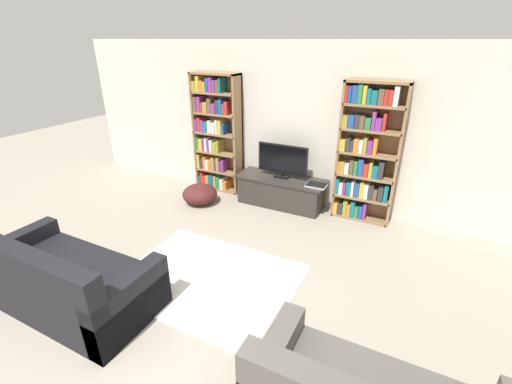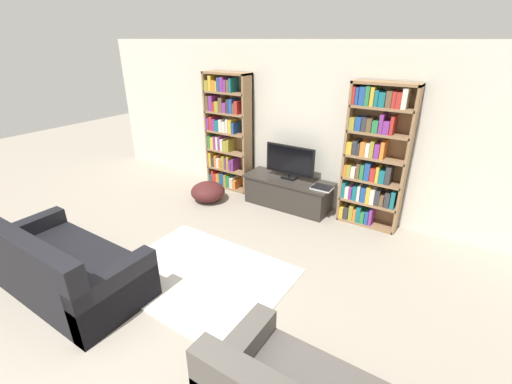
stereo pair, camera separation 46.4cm
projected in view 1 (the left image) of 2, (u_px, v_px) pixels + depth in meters
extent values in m
cube|color=silver|center=(298.00, 126.00, 5.57)|extent=(8.80, 0.06, 2.60)
cube|color=#93704C|center=(198.00, 132.00, 6.27)|extent=(0.04, 0.30, 2.10)
cube|color=#93704C|center=(238.00, 137.00, 5.92)|extent=(0.04, 0.30, 2.10)
cube|color=#93704C|center=(221.00, 133.00, 6.20)|extent=(0.88, 0.04, 2.10)
cube|color=#93704C|center=(215.00, 73.00, 5.67)|extent=(0.88, 0.30, 0.04)
cube|color=#93704C|center=(220.00, 187.00, 6.52)|extent=(0.84, 0.30, 0.04)
cube|color=#196B75|center=(203.00, 179.00, 6.62)|extent=(0.04, 0.24, 0.17)
cube|color=#B72D28|center=(205.00, 177.00, 6.58)|extent=(0.04, 0.24, 0.25)
cube|color=#B72D28|center=(207.00, 179.00, 6.57)|extent=(0.06, 0.24, 0.20)
cube|color=orange|center=(210.00, 179.00, 6.54)|extent=(0.07, 0.24, 0.22)
cube|color=#196B75|center=(213.00, 180.00, 6.51)|extent=(0.04, 0.24, 0.22)
cube|color=#234C99|center=(215.00, 180.00, 6.49)|extent=(0.05, 0.24, 0.24)
cube|color=#9E9333|center=(218.00, 181.00, 6.47)|extent=(0.06, 0.24, 0.23)
cube|color=#2D7F47|center=(221.00, 182.00, 6.44)|extent=(0.07, 0.24, 0.22)
cube|color=silver|center=(224.00, 183.00, 6.41)|extent=(0.07, 0.24, 0.19)
cube|color=orange|center=(228.00, 184.00, 6.39)|extent=(0.06, 0.24, 0.16)
cube|color=#93704C|center=(219.00, 170.00, 6.37)|extent=(0.84, 0.30, 0.04)
cube|color=gold|center=(202.00, 160.00, 6.46)|extent=(0.05, 0.24, 0.25)
cube|color=#333338|center=(205.00, 163.00, 6.45)|extent=(0.07, 0.24, 0.16)
cube|color=orange|center=(207.00, 162.00, 6.41)|extent=(0.05, 0.24, 0.22)
cube|color=silver|center=(210.00, 163.00, 6.40)|extent=(0.06, 0.24, 0.18)
cube|color=orange|center=(213.00, 164.00, 6.37)|extent=(0.05, 0.24, 0.18)
cube|color=#9E9333|center=(215.00, 163.00, 6.33)|extent=(0.06, 0.24, 0.24)
cube|color=#7F338C|center=(218.00, 164.00, 6.32)|extent=(0.04, 0.24, 0.21)
cube|color=#9E9333|center=(220.00, 163.00, 6.29)|extent=(0.05, 0.24, 0.25)
cube|color=#7F338C|center=(223.00, 165.00, 6.28)|extent=(0.04, 0.24, 0.19)
cube|color=#7F338C|center=(225.00, 165.00, 6.25)|extent=(0.05, 0.24, 0.22)
cube|color=#93704C|center=(218.00, 152.00, 6.23)|extent=(0.84, 0.30, 0.04)
cube|color=#2D7F47|center=(200.00, 142.00, 6.32)|extent=(0.05, 0.24, 0.23)
cube|color=gold|center=(203.00, 143.00, 6.29)|extent=(0.08, 0.24, 0.21)
cube|color=#7F338C|center=(206.00, 143.00, 6.26)|extent=(0.04, 0.24, 0.23)
cube|color=silver|center=(209.00, 144.00, 6.24)|extent=(0.05, 0.24, 0.24)
cube|color=#7F338C|center=(211.00, 144.00, 6.22)|extent=(0.04, 0.24, 0.24)
cube|color=silver|center=(214.00, 145.00, 6.20)|extent=(0.06, 0.24, 0.21)
cube|color=#9E9333|center=(217.00, 146.00, 6.18)|extent=(0.08, 0.24, 0.18)
cube|color=#9E9333|center=(220.00, 146.00, 6.14)|extent=(0.04, 0.24, 0.22)
cube|color=#93704C|center=(217.00, 133.00, 6.09)|extent=(0.84, 0.30, 0.04)
cube|color=#7F338C|center=(199.00, 124.00, 6.18)|extent=(0.05, 0.24, 0.21)
cube|color=#B72D28|center=(202.00, 124.00, 6.15)|extent=(0.06, 0.24, 0.24)
cube|color=#7F338C|center=(205.00, 125.00, 6.13)|extent=(0.06, 0.24, 0.21)
cube|color=#196B75|center=(208.00, 126.00, 6.10)|extent=(0.08, 0.24, 0.19)
cube|color=silver|center=(212.00, 126.00, 6.06)|extent=(0.06, 0.24, 0.21)
cube|color=silver|center=(216.00, 127.00, 6.04)|extent=(0.08, 0.24, 0.18)
cube|color=silver|center=(219.00, 126.00, 6.00)|extent=(0.05, 0.24, 0.24)
cube|color=gold|center=(222.00, 127.00, 5.97)|extent=(0.07, 0.24, 0.23)
cube|color=#234C99|center=(226.00, 128.00, 5.95)|extent=(0.05, 0.24, 0.19)
cube|color=#93704C|center=(216.00, 113.00, 5.94)|extent=(0.84, 0.30, 0.04)
cube|color=brown|center=(198.00, 104.00, 6.03)|extent=(0.06, 0.24, 0.25)
cube|color=#7F338C|center=(202.00, 104.00, 5.99)|extent=(0.08, 0.24, 0.26)
cube|color=#B72D28|center=(205.00, 107.00, 5.98)|extent=(0.04, 0.24, 0.16)
cube|color=#9E9333|center=(208.00, 107.00, 5.95)|extent=(0.08, 0.24, 0.17)
cube|color=brown|center=(212.00, 105.00, 5.90)|extent=(0.07, 0.24, 0.24)
cube|color=#7F338C|center=(216.00, 108.00, 5.89)|extent=(0.08, 0.24, 0.16)
cube|color=#333338|center=(220.00, 106.00, 5.84)|extent=(0.05, 0.24, 0.23)
cube|color=#234C99|center=(223.00, 106.00, 5.81)|extent=(0.06, 0.24, 0.24)
cube|color=brown|center=(226.00, 109.00, 5.80)|extent=(0.04, 0.24, 0.17)
cube|color=#B72D28|center=(229.00, 108.00, 5.77)|extent=(0.06, 0.24, 0.22)
cube|color=#93704C|center=(215.00, 93.00, 5.80)|extent=(0.84, 0.30, 0.04)
cube|color=#9E9333|center=(197.00, 86.00, 5.90)|extent=(0.08, 0.24, 0.16)
cube|color=gold|center=(201.00, 83.00, 5.85)|extent=(0.06, 0.24, 0.25)
cube|color=orange|center=(204.00, 86.00, 5.83)|extent=(0.06, 0.24, 0.18)
cube|color=gold|center=(207.00, 86.00, 5.81)|extent=(0.04, 0.24, 0.16)
cube|color=#234C99|center=(210.00, 85.00, 5.77)|extent=(0.05, 0.24, 0.23)
cube|color=#7F338C|center=(213.00, 84.00, 5.74)|extent=(0.07, 0.24, 0.24)
cube|color=#7F338C|center=(217.00, 86.00, 5.72)|extent=(0.05, 0.24, 0.20)
cube|color=brown|center=(220.00, 86.00, 5.70)|extent=(0.06, 0.24, 0.20)
cube|color=#196B75|center=(222.00, 85.00, 5.67)|extent=(0.04, 0.24, 0.23)
cube|color=#93704C|center=(340.00, 151.00, 5.20)|extent=(0.04, 0.30, 2.10)
cube|color=#93704C|center=(398.00, 159.00, 4.85)|extent=(0.04, 0.30, 2.10)
cube|color=#93704C|center=(370.00, 152.00, 5.13)|extent=(0.88, 0.04, 2.10)
cube|color=#93704C|center=(378.00, 81.00, 4.60)|extent=(0.88, 0.30, 0.04)
cube|color=#93704C|center=(359.00, 216.00, 5.45)|extent=(0.84, 0.30, 0.04)
cube|color=gold|center=(337.00, 206.00, 5.54)|extent=(0.06, 0.24, 0.18)
cube|color=#333338|center=(341.00, 207.00, 5.51)|extent=(0.07, 0.24, 0.18)
cube|color=#9E9333|center=(346.00, 206.00, 5.47)|extent=(0.06, 0.24, 0.24)
cube|color=orange|center=(350.00, 208.00, 5.45)|extent=(0.04, 0.24, 0.19)
cube|color=#196B75|center=(353.00, 207.00, 5.42)|extent=(0.06, 0.24, 0.25)
cube|color=#2D7F47|center=(357.00, 210.00, 5.41)|extent=(0.06, 0.24, 0.18)
cube|color=#234C99|center=(362.00, 210.00, 5.38)|extent=(0.05, 0.24, 0.20)
cube|color=#7F338C|center=(365.00, 210.00, 5.34)|extent=(0.04, 0.24, 0.26)
cube|color=#93704C|center=(362.00, 197.00, 5.30)|extent=(0.84, 0.30, 0.04)
cube|color=#196B75|center=(339.00, 184.00, 5.39)|extent=(0.05, 0.24, 0.24)
cube|color=silver|center=(342.00, 187.00, 5.38)|extent=(0.06, 0.24, 0.18)
cube|color=#7F338C|center=(346.00, 187.00, 5.35)|extent=(0.04, 0.24, 0.19)
cube|color=#196B75|center=(350.00, 187.00, 5.32)|extent=(0.07, 0.24, 0.21)
cube|color=silver|center=(354.00, 187.00, 5.29)|extent=(0.04, 0.24, 0.23)
cube|color=#234C99|center=(358.00, 188.00, 5.27)|extent=(0.07, 0.24, 0.22)
cube|color=gold|center=(363.00, 188.00, 5.23)|extent=(0.06, 0.24, 0.25)
cube|color=silver|center=(367.00, 190.00, 5.21)|extent=(0.07, 0.24, 0.23)
cube|color=#333338|center=(372.00, 191.00, 5.18)|extent=(0.07, 0.24, 0.23)
cube|color=brown|center=(376.00, 193.00, 5.17)|extent=(0.06, 0.24, 0.17)
cube|color=#333338|center=(381.00, 192.00, 5.13)|extent=(0.07, 0.24, 0.23)
cube|color=#196B75|center=(387.00, 192.00, 5.09)|extent=(0.06, 0.24, 0.26)
cube|color=#93704C|center=(365.00, 176.00, 5.16)|extent=(0.84, 0.30, 0.04)
cube|color=orange|center=(340.00, 166.00, 5.26)|extent=(0.04, 0.24, 0.17)
cube|color=#9E9333|center=(344.00, 166.00, 5.24)|extent=(0.06, 0.24, 0.17)
cube|color=silver|center=(348.00, 167.00, 5.21)|extent=(0.07, 0.24, 0.16)
cube|color=brown|center=(353.00, 166.00, 5.18)|extent=(0.05, 0.24, 0.22)
cube|color=#2D7F47|center=(357.00, 167.00, 5.15)|extent=(0.05, 0.24, 0.21)
cube|color=#234C99|center=(362.00, 166.00, 5.11)|extent=(0.07, 0.24, 0.25)
cube|color=#B72D28|center=(367.00, 169.00, 5.09)|extent=(0.07, 0.24, 0.19)
cube|color=gold|center=(372.00, 169.00, 5.06)|extent=(0.04, 0.24, 0.23)
cube|color=#196B75|center=(376.00, 171.00, 5.04)|extent=(0.08, 0.24, 0.18)
cube|color=#333338|center=(382.00, 169.00, 5.00)|extent=(0.07, 0.24, 0.26)
cube|color=#93704C|center=(368.00, 153.00, 5.02)|extent=(0.84, 0.30, 0.04)
cube|color=gold|center=(344.00, 144.00, 5.11)|extent=(0.08, 0.24, 0.17)
cube|color=#333338|center=(349.00, 144.00, 5.07)|extent=(0.06, 0.24, 0.20)
cube|color=#333338|center=(353.00, 145.00, 5.06)|extent=(0.04, 0.24, 0.17)
cube|color=orange|center=(357.00, 144.00, 5.03)|extent=(0.07, 0.24, 0.20)
cube|color=silver|center=(362.00, 145.00, 5.00)|extent=(0.06, 0.24, 0.19)
cube|color=#9E9333|center=(366.00, 145.00, 4.97)|extent=(0.05, 0.24, 0.23)
cube|color=#7F338C|center=(371.00, 146.00, 4.95)|extent=(0.07, 0.24, 0.20)
cube|color=orange|center=(376.00, 145.00, 4.91)|extent=(0.05, 0.24, 0.24)
cube|color=#93704C|center=(372.00, 130.00, 4.87)|extent=(0.84, 0.30, 0.04)
cube|color=#9E9333|center=(347.00, 120.00, 4.97)|extent=(0.08, 0.24, 0.17)
cube|color=#234C99|center=(353.00, 121.00, 4.93)|extent=(0.08, 0.24, 0.18)
cube|color=#333338|center=(358.00, 121.00, 4.89)|extent=(0.07, 0.24, 0.19)
cube|color=brown|center=(363.00, 122.00, 4.87)|extent=(0.07, 0.24, 0.18)
cube|color=#2D7F47|center=(369.00, 123.00, 4.84)|extent=(0.08, 0.24, 0.16)
cube|color=#7F338C|center=(375.00, 120.00, 4.79)|extent=(0.05, 0.24, 0.26)
cube|color=#7F338C|center=(380.00, 124.00, 4.78)|extent=(0.08, 0.24, 0.17)
cube|color=#B72D28|center=(385.00, 122.00, 4.73)|extent=(0.04, 0.24, 0.24)
cube|color=#93704C|center=(375.00, 105.00, 4.73)|extent=(0.84, 0.30, 0.04)
cube|color=#B72D28|center=(348.00, 93.00, 4.82)|extent=(0.04, 0.24, 0.24)
cube|color=#234C99|center=(351.00, 94.00, 4.80)|extent=(0.04, 0.24, 0.23)
cube|color=#234C99|center=(356.00, 94.00, 4.77)|extent=(0.08, 0.24, 0.24)
cube|color=#2D7F47|center=(362.00, 93.00, 4.74)|extent=(0.06, 0.24, 0.26)
cube|color=gold|center=(366.00, 94.00, 4.71)|extent=(0.05, 0.24, 0.25)
cube|color=#196B75|center=(370.00, 96.00, 4.70)|extent=(0.05, 0.24, 0.21)
cube|color=#196B75|center=(376.00, 97.00, 4.67)|extent=(0.08, 0.24, 0.19)
cube|color=brown|center=(382.00, 96.00, 4.63)|extent=(0.07, 0.24, 0.21)
cube|color=#B72D28|center=(387.00, 97.00, 4.61)|extent=(0.05, 0.24, 0.21)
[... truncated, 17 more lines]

